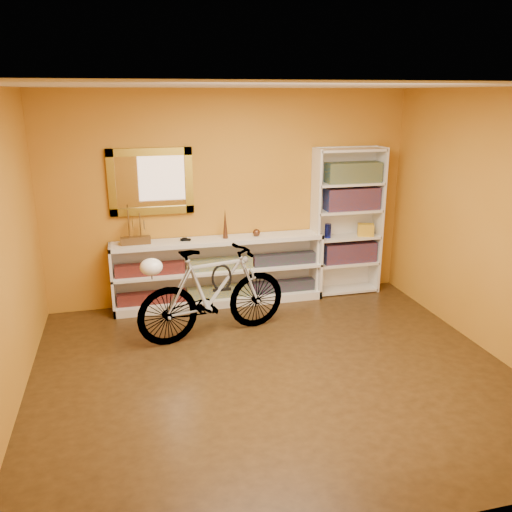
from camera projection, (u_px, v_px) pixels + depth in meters
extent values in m
cube|color=black|center=(274.00, 373.00, 5.03)|extent=(4.50, 4.00, 0.01)
cube|color=silver|center=(277.00, 85.00, 4.25)|extent=(4.50, 4.00, 0.01)
cube|color=#B3711A|center=(230.00, 198.00, 6.50)|extent=(4.50, 0.01, 2.60)
cube|color=#B3711A|center=(497.00, 226.00, 5.17)|extent=(0.01, 4.00, 2.60)
cube|color=olive|center=(151.00, 182.00, 6.17)|extent=(0.98, 0.06, 0.78)
cube|color=silver|center=(298.00, 274.00, 7.00)|extent=(0.09, 0.02, 0.09)
cube|color=black|center=(220.00, 292.00, 6.59)|extent=(2.50, 0.13, 0.14)
cube|color=navy|center=(219.00, 264.00, 6.49)|extent=(2.50, 0.13, 0.14)
imported|color=black|center=(186.00, 241.00, 6.32)|extent=(0.00, 0.00, 0.00)
cone|color=#4F2C1B|center=(225.00, 224.00, 6.38)|extent=(0.06, 0.06, 0.37)
sphere|color=#4F2C1B|center=(256.00, 233.00, 6.51)|extent=(0.09, 0.09, 0.09)
cube|color=maroon|center=(349.00, 252.00, 6.93)|extent=(0.70, 0.22, 0.26)
cube|color=maroon|center=(352.00, 199.00, 6.72)|extent=(0.70, 0.22, 0.28)
cube|color=navy|center=(353.00, 172.00, 6.62)|extent=(0.70, 0.22, 0.25)
cylinder|color=navy|center=(328.00, 231.00, 6.74)|extent=(0.08, 0.08, 0.18)
cube|color=maroon|center=(334.00, 175.00, 6.60)|extent=(0.19, 0.19, 0.19)
cube|color=gold|center=(366.00, 230.00, 6.85)|extent=(0.23, 0.19, 0.16)
imported|color=silver|center=(213.00, 292.00, 5.65)|extent=(0.80, 1.77, 1.01)
ellipsoid|color=white|center=(151.00, 267.00, 5.26)|extent=(0.23, 0.22, 0.17)
torus|color=black|center=(222.00, 278.00, 5.65)|extent=(0.22, 0.02, 0.22)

